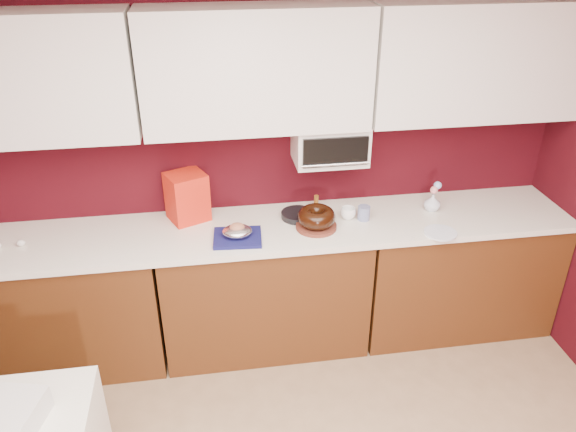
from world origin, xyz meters
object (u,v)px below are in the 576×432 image
(foil_ham_nest, at_px, (237,231))
(pandoro_box, at_px, (187,197))
(blue_jar, at_px, (364,213))
(bundt_cake, at_px, (316,217))
(toaster_oven, at_px, (330,143))
(coffee_mug, at_px, (348,212))
(flower_vase, at_px, (432,201))

(foil_ham_nest, distance_m, pandoro_box, 0.44)
(pandoro_box, height_order, blue_jar, pandoro_box)
(foil_ham_nest, bearing_deg, bundt_cake, 6.95)
(toaster_oven, relative_size, blue_jar, 4.84)
(toaster_oven, bearing_deg, blue_jar, -39.45)
(toaster_oven, height_order, coffee_mug, toaster_oven)
(bundt_cake, height_order, blue_jar, bundt_cake)
(flower_vase, bearing_deg, pandoro_box, 175.30)
(toaster_oven, relative_size, pandoro_box, 1.44)
(bundt_cake, distance_m, flower_vase, 0.81)
(toaster_oven, xyz_separation_m, flower_vase, (0.68, -0.11, -0.41))
(bundt_cake, distance_m, coffee_mug, 0.25)
(bundt_cake, relative_size, blue_jar, 2.53)
(bundt_cake, height_order, flower_vase, flower_vase)
(bundt_cake, distance_m, blue_jar, 0.33)
(pandoro_box, height_order, coffee_mug, pandoro_box)
(coffee_mug, relative_size, blue_jar, 1.00)
(toaster_oven, bearing_deg, coffee_mug, -52.75)
(flower_vase, bearing_deg, foil_ham_nest, -172.14)
(pandoro_box, distance_m, flower_vase, 1.60)
(toaster_oven, relative_size, foil_ham_nest, 2.51)
(foil_ham_nest, bearing_deg, flower_vase, 7.86)
(flower_vase, bearing_deg, bundt_cake, -171.58)
(bundt_cake, height_order, coffee_mug, bundt_cake)
(bundt_cake, xyz_separation_m, pandoro_box, (-0.79, 0.25, 0.08))
(blue_jar, bearing_deg, toaster_oven, 140.55)
(coffee_mug, bearing_deg, toaster_oven, 127.25)
(pandoro_box, bearing_deg, flower_vase, -28.36)
(pandoro_box, bearing_deg, toaster_oven, -24.98)
(blue_jar, bearing_deg, flower_vase, 6.62)
(toaster_oven, height_order, flower_vase, toaster_oven)
(bundt_cake, distance_m, foil_ham_nest, 0.50)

